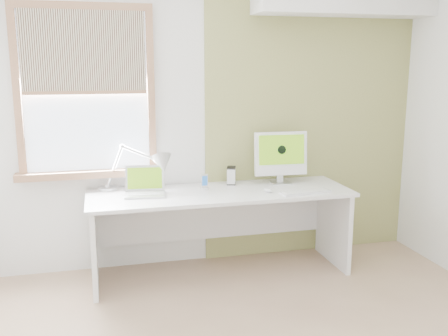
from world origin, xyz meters
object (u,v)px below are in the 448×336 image
object	(u,v)px
desk	(219,212)
laptop	(145,187)
desk_lamp	(152,167)
external_drive	(231,175)
imac	(281,155)

from	to	relation	value
desk	laptop	distance (m)	0.67
desk_lamp	external_drive	world-z (taller)	desk_lamp
desk	laptop	size ratio (longest dim) A/B	6.31
imac	external_drive	bearing A→B (deg)	170.05
desk	desk_lamp	world-z (taller)	desk_lamp
laptop	imac	size ratio (longest dim) A/B	0.73
external_drive	imac	distance (m)	0.48
desk_lamp	external_drive	bearing A→B (deg)	5.27
desk	desk_lamp	distance (m)	0.69
laptop	imac	distance (m)	1.23
desk	external_drive	size ratio (longest dim) A/B	14.28
external_drive	desk	bearing A→B (deg)	-131.53
desk	imac	size ratio (longest dim) A/B	4.63
laptop	desk	bearing A→B (deg)	-0.32
desk	imac	bearing A→B (deg)	9.71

